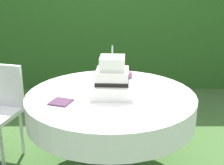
# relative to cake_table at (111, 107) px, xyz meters

# --- Properties ---
(foliage_hedge) EXTENTS (5.82, 0.41, 2.52)m
(foliage_hedge) POSITION_rel_cake_table_xyz_m (0.00, 2.44, 0.61)
(foliage_hedge) COLOR #28561E
(foliage_hedge) RESTS_ON ground_plane
(cake_table) EXTENTS (1.34, 1.34, 0.76)m
(cake_table) POSITION_rel_cake_table_xyz_m (0.00, 0.00, 0.00)
(cake_table) COLOR #4C4C51
(cake_table) RESTS_ON ground_plane
(wedding_cake) EXTENTS (0.34, 0.34, 0.40)m
(wedding_cake) POSITION_rel_cake_table_xyz_m (0.01, -0.01, 0.23)
(wedding_cake) COLOR white
(wedding_cake) RESTS_ON cake_table
(serving_plate_near) EXTENTS (0.12, 0.12, 0.01)m
(serving_plate_near) POSITION_rel_cake_table_xyz_m (-0.10, 0.51, 0.12)
(serving_plate_near) COLOR white
(serving_plate_near) RESTS_ON cake_table
(serving_plate_far) EXTENTS (0.10, 0.10, 0.01)m
(serving_plate_far) POSITION_rel_cake_table_xyz_m (0.01, 0.43, 0.12)
(serving_plate_far) COLOR white
(serving_plate_far) RESTS_ON cake_table
(napkin_stack) EXTENTS (0.19, 0.19, 0.01)m
(napkin_stack) POSITION_rel_cake_table_xyz_m (-0.37, -0.18, 0.12)
(napkin_stack) COLOR #4C2D47
(napkin_stack) RESTS_ON cake_table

